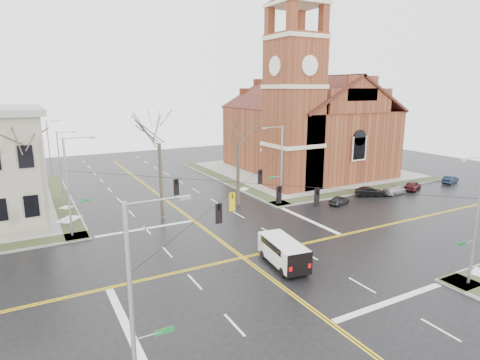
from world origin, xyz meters
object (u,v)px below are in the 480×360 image
streetlight_north_a (61,160)px  parked_car_e (450,180)px  signal_pole_nw (70,184)px  streetlight_north_b (49,142)px  parked_car_d (413,185)px  cargo_van (282,250)px  tree_nw_near (159,138)px  tree_ne (238,139)px  signal_pole_se (476,217)px  parked_car_b (370,192)px  parked_car_c (394,190)px  signal_pole_sw (135,302)px  parked_car_a (339,200)px  tree_nw_far (23,144)px  signal_pole_ne (280,162)px  church (304,120)px

streetlight_north_a → parked_car_e: size_ratio=2.34×
signal_pole_nw → streetlight_north_b: bearing=89.0°
streetlight_north_a → parked_car_d: (41.23, -19.68, -3.84)m
cargo_van → tree_nw_near: size_ratio=0.47×
cargo_van → tree_ne: bearing=81.0°
tree_ne → signal_pole_se: bearing=-79.2°
signal_pole_se → tree_ne: tree_ne is taller
cargo_van → parked_car_b: size_ratio=1.53×
parked_car_c → signal_pole_sw: bearing=110.5°
signal_pole_se → parked_car_d: (19.26, 19.82, -4.32)m
parked_car_a → tree_nw_far: 33.23m
cargo_van → tree_ne: tree_ne is taller
parked_car_e → tree_ne: (-31.93, 4.79, 7.15)m
parked_car_b → parked_car_c: (3.50, -0.76, -0.03)m
tree_nw_far → signal_pole_sw: bearing=-82.6°
parked_car_d → tree_nw_near: tree_nw_near is taller
signal_pole_ne → streetlight_north_a: signal_pole_ne is taller
cargo_van → tree_ne: 17.57m
streetlight_north_b → parked_car_a: streetlight_north_b is taller
tree_nw_far → signal_pole_nw: bearing=-28.3°
parked_car_a → tree_nw_far: size_ratio=0.26×
signal_pole_sw → parked_car_e: bearing=21.7°
church → streetlight_north_a: size_ratio=3.44×
church → signal_pole_sw: size_ratio=3.06×
parked_car_c → tree_ne: 21.90m
signal_pole_ne → signal_pole_nw: size_ratio=1.00×
streetlight_north_a → tree_ne: bearing=-40.7°
church → streetlight_north_a: bearing=174.8°
signal_pole_sw → church: bearing=45.2°
streetlight_north_a → parked_car_c: 42.55m
signal_pole_nw → tree_ne: size_ratio=0.85×
parked_car_b → parked_car_c: bearing=-77.5°
streetlight_north_b → tree_ne: 39.06m
parked_car_d → tree_nw_near: (-33.07, 4.68, 7.77)m
parked_car_c → parked_car_d: size_ratio=1.03×
signal_pole_sw → streetlight_north_b: size_ratio=1.12×
church → signal_pole_nw: church is taller
parked_car_a → tree_nw_near: tree_nw_near is taller
signal_pole_ne → signal_pole_se: same height
tree_nw_near → streetlight_north_a: bearing=118.6°
church → signal_pole_ne: church is taller
tree_nw_far → tree_ne: (21.19, -0.12, -0.84)m
parked_car_d → tree_nw_far: tree_nw_far is taller
church → streetlight_north_b: 42.53m
signal_pole_ne → streetlight_north_b: size_ratio=1.12×
parked_car_b → streetlight_north_b: bearing=65.6°
streetlight_north_a → tree_nw_far: (-3.90, -14.76, 4.08)m
church → parked_car_b: church is taller
signal_pole_ne → parked_car_c: size_ratio=2.36×
signal_pole_sw → signal_pole_ne: bearing=45.4°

